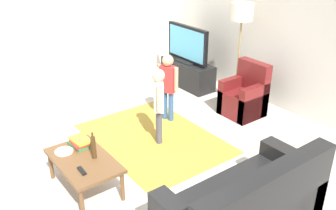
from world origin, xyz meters
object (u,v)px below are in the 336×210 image
floor_lamp (242,17)px  bottle (93,147)px  tv_remote (82,171)px  tv (187,45)px  coffee_table (84,163)px  plate (64,151)px  child_center (159,99)px  tv_stand (187,74)px  book_stack (80,142)px  child_near_tv (168,82)px  couch (248,207)px  armchair (245,98)px

floor_lamp → bottle: bearing=-77.1°
tv_remote → tv: bearing=125.5°
coffee_table → plate: plate is taller
child_center → tv_stand: bearing=129.9°
tv_stand → floor_lamp: 1.76m
tv_stand → book_stack: (1.53, -2.99, 0.22)m
book_stack → plate: book_stack is taller
child_near_tv → book_stack: (0.57, -1.78, -0.20)m
couch → child_center: 2.09m
tv → couch: tv is taller
tv → couch: bearing=-30.3°
tv_stand → child_center: bearing=-50.1°
child_near_tv → coffee_table: bearing=-65.2°
tv → armchair: tv is taller
tv_stand → child_near_tv: (0.97, -1.21, 0.42)m
armchair → bottle: bearing=-83.9°
tv_stand → book_stack: 3.37m
coffee_table → tv_remote: 0.26m
child_near_tv → tv_remote: bearing=-61.4°
child_near_tv → child_center: (0.48, -0.52, 0.01)m
child_near_tv → book_stack: bearing=-72.3°
tv_stand → couch: bearing=-30.5°
child_center → bottle: size_ratio=3.36×
tv → plate: (1.56, -3.19, -0.42)m
armchair → floor_lamp: bearing=154.4°
tv_stand → child_center: 2.29m
armchair → tv_remote: (0.48, -3.17, 0.13)m
book_stack → armchair: bearing=89.3°
tv_stand → tv_remote: tv_stand is taller
couch → child_near_tv: 2.67m
coffee_table → couch: bearing=32.5°
couch → coffee_table: (-1.63, -1.04, 0.08)m
armchair → plate: 3.17m
tv_stand → plate: size_ratio=5.45×
couch → tv_remote: (-1.41, -1.16, 0.14)m
armchair → child_near_tv: (-0.61, -1.17, 0.37)m
armchair → coffee_table: bearing=-85.0°
child_near_tv → bottle: (0.92, -1.76, -0.10)m
tv → tv_remote: bearing=-57.2°
floor_lamp → book_stack: size_ratio=5.83×
bottle → tv_remote: 0.32m
tv_stand → coffee_table: (1.84, -3.09, 0.13)m
coffee_table → book_stack: size_ratio=3.28×
couch → child_center: size_ratio=1.60×
plate → child_center: bearing=94.3°
tv → bottle: tv is taller
bottle → tv: bearing=122.6°
tv_remote → plate: 0.50m
couch → floor_lamp: floor_lamp is taller
tv → floor_lamp: size_ratio=0.62×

